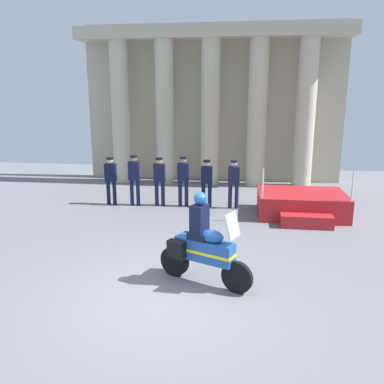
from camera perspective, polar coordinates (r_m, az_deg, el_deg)
ground_plane at (r=7.79m, az=-3.80°, el=-14.71°), size 28.00×28.00×0.00m
colonnade_backdrop at (r=17.22m, az=2.83°, el=13.17°), size 11.20×1.63×6.71m
reviewing_stand at (r=12.96m, az=15.55°, el=-1.77°), size 2.71×2.49×1.63m
officer_in_row_0 at (r=13.92m, az=-11.69°, el=2.14°), size 0.39×0.24×1.66m
officer_in_row_1 at (r=13.63m, az=-8.34°, el=2.27°), size 0.39×0.24×1.75m
officer_in_row_2 at (r=13.51m, az=-4.72°, el=2.08°), size 0.39×0.24×1.68m
officer_in_row_3 at (r=13.43m, az=-1.28°, el=2.15°), size 0.39×0.24×1.71m
officer_in_row_4 at (r=13.34m, az=2.14°, el=1.82°), size 0.39×0.24×1.62m
officer_in_row_5 at (r=13.22m, az=6.06°, el=1.70°), size 0.39×0.24×1.64m
motorcycle_with_rider at (r=7.93m, az=1.38°, el=-7.81°), size 1.96×1.07×1.90m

